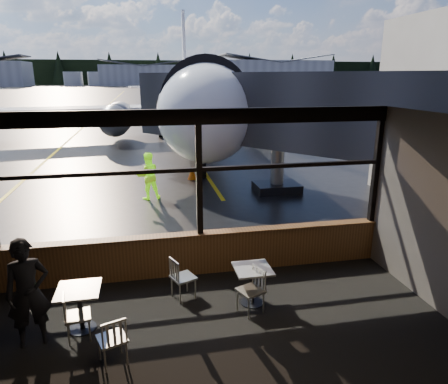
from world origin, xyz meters
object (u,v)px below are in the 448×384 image
object	(u,v)px
cafe_table_mid	(81,309)
chair_near_e	(251,291)
ground_crew	(148,176)
passenger	(28,293)
cone_nose	(192,173)
chair_mid_s	(112,339)
cafe_table_near	(252,286)
airliner	(190,60)
chair_mid_w	(78,316)
jet_bridge	(280,122)
chair_near_w	(183,278)

from	to	relation	value
cafe_table_mid	chair_near_e	bearing A→B (deg)	-1.41
ground_crew	passenger	bearing A→B (deg)	64.44
passenger	cone_nose	size ratio (longest dim) A/B	3.31
chair_mid_s	passenger	xyz separation A→B (m)	(-1.27, 0.74, 0.48)
cafe_table_near	cafe_table_mid	distance (m)	3.02
ground_crew	airliner	bearing A→B (deg)	-114.06
passenger	chair_near_e	bearing A→B (deg)	-14.57
passenger	cafe_table_near	bearing A→B (deg)	-10.28
cafe_table_near	chair_mid_s	size ratio (longest dim) A/B	0.89
chair_mid_w	cone_nose	size ratio (longest dim) A/B	1.53
chair_mid_s	ground_crew	world-z (taller)	ground_crew
jet_bridge	chair_near_e	bearing A→B (deg)	-112.27
chair_near_e	cafe_table_mid	bearing A→B (deg)	65.85
cafe_table_mid	chair_near_e	world-z (taller)	chair_near_e
cafe_table_near	cafe_table_mid	xyz separation A→B (m)	(-3.02, -0.21, 0.01)
ground_crew	chair_mid_w	bearing A→B (deg)	69.45
chair_mid_w	chair_near_e	bearing A→B (deg)	84.06
cafe_table_near	cone_nose	world-z (taller)	cafe_table_near
airliner	cone_nose	size ratio (longest dim) A/B	62.80
cafe_table_mid	cone_nose	world-z (taller)	cafe_table_mid
chair_mid_w	passenger	distance (m)	0.84
cafe_table_mid	jet_bridge	bearing A→B (deg)	50.58
jet_bridge	cafe_table_near	distance (m)	7.77
chair_mid_w	airliner	bearing A→B (deg)	158.91
chair_mid_w	cafe_table_mid	bearing A→B (deg)	169.26
passenger	cone_nose	distance (m)	10.71
chair_near_e	cone_nose	bearing A→B (deg)	-23.63
chair_mid_w	ground_crew	size ratio (longest dim) A/B	0.50
jet_bridge	cone_nose	bearing A→B (deg)	136.01
cone_nose	chair_mid_s	bearing A→B (deg)	-103.00
airliner	cafe_table_mid	xyz separation A→B (m)	(-4.43, -21.28, -4.76)
ground_crew	cone_nose	xyz separation A→B (m)	(1.80, 2.42, -0.54)
cafe_table_mid	passenger	bearing A→B (deg)	-162.54
cafe_table_mid	chair_near_w	distance (m)	1.89
cafe_table_near	chair_near_w	bearing A→B (deg)	160.50
jet_bridge	passenger	distance (m)	9.96
airliner	cafe_table_mid	world-z (taller)	airliner
cone_nose	passenger	bearing A→B (deg)	-110.52
cafe_table_mid	airliner	bearing A→B (deg)	78.25
cafe_table_mid	cafe_table_near	bearing A→B (deg)	4.05
jet_bridge	chair_mid_w	bearing A→B (deg)	-128.48
airliner	cafe_table_near	xyz separation A→B (m)	(-1.41, -21.07, -4.77)
airliner	chair_near_w	size ratio (longest dim) A/B	39.30
chair_near_w	cone_nose	bearing A→B (deg)	149.14
jet_bridge	chair_mid_s	size ratio (longest dim) A/B	14.44
jet_bridge	chair_near_w	size ratio (longest dim) A/B	13.82
cafe_table_mid	chair_mid_s	bearing A→B (deg)	-59.10
ground_crew	cone_nose	size ratio (longest dim) A/B	3.03
jet_bridge	passenger	bearing A→B (deg)	-131.74
cafe_table_near	passenger	distance (m)	3.77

